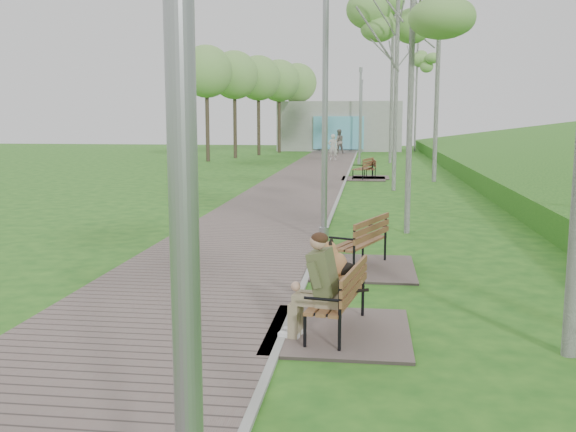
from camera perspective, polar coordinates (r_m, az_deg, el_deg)
name	(u,v)px	position (r m, az deg, el deg)	size (l,w,h in m)	color
walkway	(297,188)	(24.91, 0.82, 2.52)	(3.50, 67.00, 0.04)	#705F5A
kerb	(342,188)	(24.78, 4.85, 2.47)	(0.10, 67.00, 0.05)	#999993
building_north	(340,126)	(54.14, 4.65, 7.97)	(10.00, 5.20, 4.00)	#9E9E99
bench_main	(332,301)	(8.19, 3.90, -7.51)	(1.80, 2.00, 1.57)	#705F5A
bench_second	(359,257)	(11.74, 6.31, -3.64)	(1.94, 2.16, 1.19)	#705F5A
bench_third	(363,174)	(28.76, 6.67, 3.70)	(1.91, 2.12, 1.17)	#705F5A
bench_far	(370,174)	(29.46, 7.28, 3.75)	(1.66, 1.85, 1.02)	#705F5A
lamp_post_near	(181,117)	(2.90, -9.46, 8.68)	(0.23, 0.23, 5.86)	#92959A
lamp_post_second	(325,123)	(14.02, 3.30, 8.24)	(0.22, 0.22, 5.58)	#92959A
lamp_post_third	(360,120)	(37.85, 6.42, 8.52)	(0.21, 0.21, 5.56)	#92959A
lamp_post_far	(361,119)	(50.03, 6.53, 8.57)	(0.21, 0.21, 5.56)	#92959A
pedestrian_near	(333,147)	(40.88, 4.02, 6.11)	(0.61, 0.40, 1.68)	white
pedestrian_far	(339,142)	(48.60, 4.51, 6.61)	(0.89, 0.69, 1.83)	gray
birch_mid_c	(398,7)	(24.65, 9.76, 17.82)	(2.52, 2.52, 8.48)	silver
birch_distant_a	(393,17)	(39.62, 9.36, 17.02)	(2.95, 2.95, 10.81)	silver
birch_distant_b	(418,47)	(53.34, 11.45, 14.49)	(2.53, 2.53, 10.44)	silver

